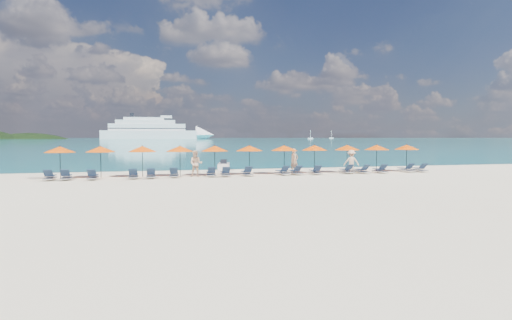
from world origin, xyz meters
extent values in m
plane|color=beige|center=(0.00, 0.00, 0.00)|extent=(1400.00, 1400.00, 0.00)
cube|color=#1FA9B2|center=(0.00, 660.00, 0.01)|extent=(1600.00, 1300.00, 0.01)
ellipsoid|color=black|center=(-150.00, 560.00, -35.00)|extent=(162.00, 126.00, 85.50)
cube|color=white|center=(-4.37, 526.87, 5.28)|extent=(116.74, 24.66, 10.56)
cone|color=white|center=(65.29, 524.74, 5.28)|extent=(23.93, 23.93, 23.23)
cube|color=white|center=(-6.48, 526.93, 14.78)|extent=(93.43, 20.78, 8.45)
cube|color=white|center=(-8.59, 527.00, 21.12)|extent=(72.46, 18.03, 5.28)
cube|color=white|center=(-10.70, 527.06, 25.34)|extent=(49.15, 14.16, 3.70)
cube|color=black|center=(-6.48, 526.93, 13.20)|extent=(94.59, 21.03, 0.95)
cube|color=black|center=(-6.48, 526.93, 16.89)|extent=(92.26, 20.53, 0.95)
cylinder|color=black|center=(-25.27, 527.50, 29.57)|extent=(4.65, 4.65, 5.81)
cube|color=white|center=(191.44, 475.57, 0.86)|extent=(6.43, 2.14, 1.71)
cylinder|color=white|center=(191.44, 475.57, 6.43)|extent=(0.39, 0.39, 10.71)
cube|color=white|center=(266.91, 579.55, 0.86)|extent=(6.47, 2.16, 1.73)
cylinder|color=white|center=(266.91, 579.55, 6.47)|extent=(0.39, 0.39, 10.79)
cube|color=silver|center=(-1.28, 9.29, 0.31)|extent=(1.46, 2.66, 0.58)
cube|color=black|center=(-1.32, 9.08, 0.73)|extent=(0.74, 1.13, 0.37)
cylinder|color=black|center=(-1.14, 9.90, 0.89)|extent=(0.58, 0.19, 0.06)
imported|color=#D8AB89|center=(3.59, 4.77, 0.98)|extent=(0.82, 0.66, 1.96)
imported|color=#D8AB89|center=(-4.28, 3.78, 0.96)|extent=(1.04, 0.76, 1.91)
imported|color=#D8AB89|center=(7.84, 3.40, 0.93)|extent=(1.32, 0.92, 1.87)
cylinder|color=black|center=(-13.54, 4.75, 1.10)|extent=(0.05, 0.05, 2.20)
cone|color=#E84C05|center=(-13.54, 4.75, 2.02)|extent=(2.10, 2.10, 0.42)
sphere|color=black|center=(-13.54, 4.75, 2.24)|extent=(0.08, 0.08, 0.08)
cylinder|color=black|center=(-10.89, 4.81, 1.10)|extent=(0.05, 0.05, 2.20)
cone|color=#E84C05|center=(-10.89, 4.81, 2.02)|extent=(2.10, 2.10, 0.42)
sphere|color=black|center=(-10.89, 4.81, 2.24)|extent=(0.08, 0.08, 0.08)
cylinder|color=black|center=(-8.03, 4.81, 1.10)|extent=(0.05, 0.05, 2.20)
cone|color=#E84C05|center=(-8.03, 4.81, 2.02)|extent=(2.10, 2.10, 0.42)
sphere|color=black|center=(-8.03, 4.81, 2.24)|extent=(0.08, 0.08, 0.08)
cylinder|color=black|center=(-5.36, 4.61, 1.10)|extent=(0.05, 0.05, 2.20)
cone|color=#E84C05|center=(-5.36, 4.61, 2.02)|extent=(2.10, 2.10, 0.42)
sphere|color=black|center=(-5.36, 4.61, 2.24)|extent=(0.08, 0.08, 0.08)
cylinder|color=black|center=(-2.78, 4.62, 1.10)|extent=(0.05, 0.05, 2.20)
cone|color=#E84C05|center=(-2.78, 4.62, 2.02)|extent=(2.10, 2.10, 0.42)
sphere|color=black|center=(-2.78, 4.62, 2.24)|extent=(0.08, 0.08, 0.08)
cylinder|color=black|center=(-0.11, 4.59, 1.10)|extent=(0.05, 0.05, 2.20)
cone|color=#E84C05|center=(-0.11, 4.59, 2.02)|extent=(2.10, 2.10, 0.42)
sphere|color=black|center=(-0.11, 4.59, 2.24)|extent=(0.08, 0.08, 0.08)
cylinder|color=black|center=(2.67, 4.54, 1.10)|extent=(0.05, 0.05, 2.20)
cone|color=#E84C05|center=(2.67, 4.54, 2.02)|extent=(2.10, 2.10, 0.42)
sphere|color=black|center=(2.67, 4.54, 2.24)|extent=(0.08, 0.08, 0.08)
cylinder|color=black|center=(5.28, 4.74, 1.10)|extent=(0.05, 0.05, 2.20)
cone|color=#E84C05|center=(5.28, 4.74, 2.02)|extent=(2.10, 2.10, 0.42)
sphere|color=black|center=(5.28, 4.74, 2.24)|extent=(0.08, 0.08, 0.08)
cylinder|color=black|center=(8.08, 4.65, 1.10)|extent=(0.05, 0.05, 2.20)
cone|color=#E84C05|center=(8.08, 4.65, 2.02)|extent=(2.10, 2.10, 0.42)
sphere|color=black|center=(8.08, 4.65, 2.24)|extent=(0.08, 0.08, 0.08)
cylinder|color=black|center=(10.73, 4.60, 1.10)|extent=(0.05, 0.05, 2.20)
cone|color=#E84C05|center=(10.73, 4.60, 2.02)|extent=(2.10, 2.10, 0.42)
sphere|color=black|center=(10.73, 4.60, 2.24)|extent=(0.08, 0.08, 0.08)
cylinder|color=black|center=(13.56, 4.63, 1.10)|extent=(0.05, 0.05, 2.20)
cone|color=#E84C05|center=(13.56, 4.63, 2.02)|extent=(2.10, 2.10, 0.42)
sphere|color=black|center=(13.56, 4.63, 2.24)|extent=(0.08, 0.08, 0.08)
cube|color=silver|center=(-13.99, 3.65, 0.14)|extent=(0.64, 1.71, 0.06)
cube|color=#18273E|center=(-13.99, 3.90, 0.30)|extent=(0.56, 1.11, 0.04)
cube|color=#18273E|center=(-13.98, 3.10, 0.55)|extent=(0.56, 0.54, 0.43)
cube|color=silver|center=(-12.97, 3.61, 0.14)|extent=(0.68, 1.72, 0.06)
cube|color=#18273E|center=(-12.98, 3.86, 0.30)|extent=(0.59, 1.12, 0.04)
cube|color=#18273E|center=(-12.95, 3.06, 0.55)|extent=(0.57, 0.56, 0.43)
cube|color=silver|center=(-11.27, 3.33, 0.14)|extent=(0.66, 1.71, 0.06)
cube|color=#18273E|center=(-11.26, 3.58, 0.30)|extent=(0.58, 1.11, 0.04)
cube|color=#18273E|center=(-11.28, 2.78, 0.55)|extent=(0.56, 0.55, 0.43)
cube|color=silver|center=(-8.63, 3.30, 0.14)|extent=(0.67, 1.72, 0.06)
cube|color=#18273E|center=(-8.62, 3.55, 0.30)|extent=(0.58, 1.11, 0.04)
cube|color=#18273E|center=(-8.64, 2.75, 0.55)|extent=(0.56, 0.55, 0.43)
cube|color=silver|center=(-7.47, 3.37, 0.14)|extent=(0.63, 1.70, 0.06)
cube|color=#18273E|center=(-7.47, 3.62, 0.30)|extent=(0.55, 1.10, 0.04)
cube|color=#18273E|center=(-7.47, 2.82, 0.55)|extent=(0.55, 0.54, 0.43)
cube|color=silver|center=(-5.86, 3.59, 0.14)|extent=(0.79, 1.76, 0.06)
cube|color=#18273E|center=(-5.83, 3.84, 0.30)|extent=(0.66, 1.15, 0.04)
cube|color=#18273E|center=(-5.92, 3.04, 0.55)|extent=(0.60, 0.59, 0.43)
cube|color=silver|center=(-3.23, 3.58, 0.14)|extent=(0.71, 1.73, 0.06)
cube|color=#18273E|center=(-3.22, 3.83, 0.30)|extent=(0.61, 1.13, 0.04)
cube|color=#18273E|center=(-3.26, 3.03, 0.55)|extent=(0.58, 0.57, 0.43)
cube|color=silver|center=(-2.20, 3.42, 0.14)|extent=(0.75, 1.74, 0.06)
cube|color=#18273E|center=(-2.18, 3.66, 0.30)|extent=(0.63, 1.14, 0.04)
cube|color=#18273E|center=(-2.24, 2.87, 0.55)|extent=(0.59, 0.58, 0.43)
cube|color=silver|center=(-0.57, 3.52, 0.14)|extent=(0.66, 1.72, 0.06)
cube|color=#18273E|center=(-0.56, 3.77, 0.30)|extent=(0.58, 1.11, 0.04)
cube|color=#18273E|center=(-0.58, 2.97, 0.55)|extent=(0.56, 0.55, 0.43)
cube|color=silver|center=(2.19, 3.54, 0.14)|extent=(0.76, 1.74, 0.06)
cube|color=#18273E|center=(2.17, 3.79, 0.30)|extent=(0.64, 1.14, 0.04)
cube|color=#18273E|center=(2.23, 2.99, 0.55)|extent=(0.59, 0.58, 0.43)
cube|color=silver|center=(3.24, 3.59, 0.14)|extent=(0.74, 1.74, 0.06)
cube|color=#18273E|center=(3.22, 3.84, 0.30)|extent=(0.63, 1.14, 0.04)
cube|color=#18273E|center=(3.28, 3.05, 0.55)|extent=(0.59, 0.57, 0.43)
cube|color=silver|center=(4.80, 3.38, 0.14)|extent=(0.76, 1.74, 0.06)
cube|color=#18273E|center=(4.82, 3.63, 0.30)|extent=(0.64, 1.14, 0.04)
cube|color=#18273E|center=(4.75, 2.84, 0.55)|extent=(0.59, 0.58, 0.43)
cube|color=silver|center=(7.53, 3.66, 0.14)|extent=(0.66, 1.71, 0.06)
cube|color=#18273E|center=(7.53, 3.91, 0.30)|extent=(0.58, 1.11, 0.04)
cube|color=#18273E|center=(7.51, 3.11, 0.55)|extent=(0.56, 0.55, 0.43)
cube|color=silver|center=(8.70, 3.32, 0.14)|extent=(0.75, 1.74, 0.06)
cube|color=#18273E|center=(8.68, 3.57, 0.30)|extent=(0.63, 1.14, 0.04)
cube|color=#18273E|center=(8.74, 2.77, 0.55)|extent=(0.59, 0.58, 0.43)
cube|color=silver|center=(10.30, 3.32, 0.14)|extent=(0.72, 1.73, 0.06)
cube|color=#18273E|center=(10.31, 3.56, 0.30)|extent=(0.61, 1.13, 0.04)
cube|color=#18273E|center=(10.27, 2.77, 0.55)|extent=(0.58, 0.57, 0.43)
cube|color=silver|center=(12.87, 3.66, 0.14)|extent=(0.69, 1.73, 0.06)
cube|color=#18273E|center=(12.86, 3.91, 0.30)|extent=(0.60, 1.12, 0.04)
cube|color=#18273E|center=(12.90, 3.11, 0.55)|extent=(0.57, 0.56, 0.43)
cube|color=silver|center=(13.99, 3.46, 0.14)|extent=(0.63, 1.70, 0.06)
cube|color=#18273E|center=(13.99, 3.71, 0.30)|extent=(0.56, 1.10, 0.04)
cube|color=#18273E|center=(13.99, 2.91, 0.55)|extent=(0.55, 0.54, 0.43)
camera|label=1|loc=(-7.71, -27.16, 2.90)|focal=30.00mm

